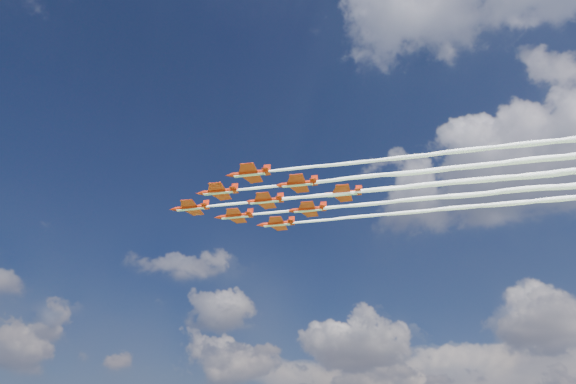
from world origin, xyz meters
name	(u,v)px	position (x,y,z in m)	size (l,w,h in m)	color
jet_lead	(383,189)	(32.26, 9.46, 75.20)	(101.93, 51.29, 2.82)	red
jet_row2_port	(425,171)	(44.94, 7.13, 75.20)	(101.93, 51.29, 2.82)	red
jet_row2_starb	(424,199)	(38.43, 20.79, 75.20)	(101.93, 51.29, 2.82)	red
jet_row3_port	(472,150)	(57.62, 4.80, 75.20)	(101.93, 51.29, 2.82)	red
jet_row3_centre	(467,181)	(51.11, 18.46, 75.20)	(101.93, 51.29, 2.82)	red
jet_row3_starb	(463,207)	(44.60, 32.11, 75.20)	(101.93, 51.29, 2.82)	red
jet_row4_port	(515,162)	(63.79, 16.13, 75.20)	(101.93, 51.29, 2.82)	red
jet_row4_starb	(507,191)	(57.28, 29.78, 75.20)	(101.93, 51.29, 2.82)	red
jet_tail	(556,173)	(69.96, 27.45, 75.20)	(101.93, 51.29, 2.82)	red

